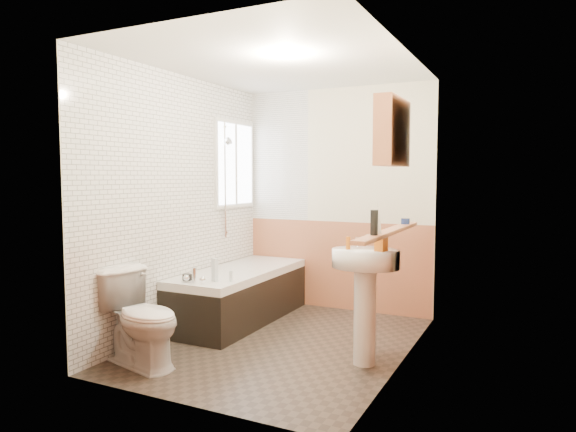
% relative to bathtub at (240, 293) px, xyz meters
% --- Properties ---
extents(floor, '(2.80, 2.80, 0.00)m').
position_rel_bathtub_xyz_m(floor, '(0.73, -0.49, -0.28)').
color(floor, '#2F2721').
rests_on(floor, ground).
extents(ceiling, '(2.80, 2.80, 0.00)m').
position_rel_bathtub_xyz_m(ceiling, '(0.73, -0.49, 2.22)').
color(ceiling, white).
rests_on(ceiling, ground).
extents(wall_back, '(2.20, 0.02, 2.50)m').
position_rel_bathtub_xyz_m(wall_back, '(0.73, 0.92, 0.97)').
color(wall_back, '#ECE5C3').
rests_on(wall_back, ground).
extents(wall_front, '(2.20, 0.02, 2.50)m').
position_rel_bathtub_xyz_m(wall_front, '(0.73, -1.90, 0.97)').
color(wall_front, '#ECE5C3').
rests_on(wall_front, ground).
extents(wall_left, '(0.02, 2.80, 2.50)m').
position_rel_bathtub_xyz_m(wall_left, '(-0.38, -0.49, 0.97)').
color(wall_left, '#ECE5C3').
rests_on(wall_left, ground).
extents(wall_right, '(0.02, 2.80, 2.50)m').
position_rel_bathtub_xyz_m(wall_right, '(1.84, -0.49, 0.97)').
color(wall_right, '#ECE5C3').
rests_on(wall_right, ground).
extents(wainscot_right, '(0.01, 2.80, 1.00)m').
position_rel_bathtub_xyz_m(wainscot_right, '(1.82, -0.49, 0.22)').
color(wainscot_right, '#C37550').
rests_on(wainscot_right, wall_right).
extents(wainscot_front, '(2.20, 0.01, 1.00)m').
position_rel_bathtub_xyz_m(wainscot_front, '(0.73, -1.87, 0.22)').
color(wainscot_front, '#C37550').
rests_on(wainscot_front, wall_front).
extents(wainscot_back, '(2.20, 0.01, 1.00)m').
position_rel_bathtub_xyz_m(wainscot_back, '(0.73, 0.90, 0.22)').
color(wainscot_back, '#C37550').
rests_on(wainscot_back, wall_back).
extents(tile_cladding_left, '(0.01, 2.80, 2.50)m').
position_rel_bathtub_xyz_m(tile_cladding_left, '(-0.36, -0.49, 0.97)').
color(tile_cladding_left, white).
rests_on(tile_cladding_left, wall_left).
extents(tile_return_back, '(0.75, 0.01, 1.50)m').
position_rel_bathtub_xyz_m(tile_return_back, '(0.01, 0.90, 1.47)').
color(tile_return_back, white).
rests_on(tile_return_back, wall_back).
extents(window, '(0.03, 0.79, 0.99)m').
position_rel_bathtub_xyz_m(window, '(-0.33, 0.46, 1.37)').
color(window, white).
rests_on(window, wall_left).
extents(bathtub, '(0.70, 1.77, 0.68)m').
position_rel_bathtub_xyz_m(bathtub, '(0.00, 0.00, 0.00)').
color(bathtub, black).
rests_on(bathtub, floor).
extents(shower_riser, '(0.11, 0.08, 1.27)m').
position_rel_bathtub_xyz_m(shower_riser, '(-0.31, 0.23, 1.29)').
color(shower_riser, silver).
rests_on(shower_riser, wall_left).
extents(toilet, '(0.86, 0.61, 0.76)m').
position_rel_bathtub_xyz_m(toilet, '(-0.03, -1.45, 0.10)').
color(toilet, white).
rests_on(toilet, floor).
extents(sink, '(0.55, 0.44, 1.05)m').
position_rel_bathtub_xyz_m(sink, '(1.57, -0.65, 0.38)').
color(sink, white).
rests_on(sink, floor).
extents(pine_shelf, '(0.10, 1.54, 0.03)m').
position_rel_bathtub_xyz_m(pine_shelf, '(1.77, -0.69, 0.81)').
color(pine_shelf, '#C37550').
rests_on(pine_shelf, wall_right).
extents(medicine_cabinet, '(0.15, 0.59, 0.53)m').
position_rel_bathtub_xyz_m(medicine_cabinet, '(1.74, -0.55, 1.57)').
color(medicine_cabinet, '#C37550').
rests_on(medicine_cabinet, wall_right).
extents(foam_can, '(0.05, 0.05, 0.18)m').
position_rel_bathtub_xyz_m(foam_can, '(1.77, -1.09, 0.91)').
color(foam_can, black).
rests_on(foam_can, pine_shelf).
extents(green_bottle, '(0.05, 0.05, 0.24)m').
position_rel_bathtub_xyz_m(green_bottle, '(1.77, -0.99, 0.94)').
color(green_bottle, silver).
rests_on(green_bottle, pine_shelf).
extents(black_jar, '(0.09, 0.09, 0.05)m').
position_rel_bathtub_xyz_m(black_jar, '(1.77, -0.17, 0.85)').
color(black_jar, navy).
rests_on(black_jar, pine_shelf).
extents(soap_bottle, '(0.12, 0.19, 0.08)m').
position_rel_bathtub_xyz_m(soap_bottle, '(1.71, -0.69, 0.69)').
color(soap_bottle, orange).
rests_on(soap_bottle, sink).
extents(clear_bottle, '(0.04, 0.04, 0.10)m').
position_rel_bathtub_xyz_m(clear_bottle, '(1.44, -0.71, 0.70)').
color(clear_bottle, orange).
rests_on(clear_bottle, sink).
extents(blue_gel, '(0.07, 0.06, 0.22)m').
position_rel_bathtub_xyz_m(blue_gel, '(0.13, -0.65, 0.37)').
color(blue_gel, silver).
rests_on(blue_gel, bathtub).
extents(cream_jar, '(0.10, 0.10, 0.06)m').
position_rel_bathtub_xyz_m(cream_jar, '(-0.14, -0.71, 0.29)').
color(cream_jar, black).
rests_on(cream_jar, bathtub).
extents(orange_bottle, '(0.04, 0.04, 0.10)m').
position_rel_bathtub_xyz_m(orange_bottle, '(0.26, -0.58, 0.31)').
color(orange_bottle, silver).
rests_on(orange_bottle, bathtub).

